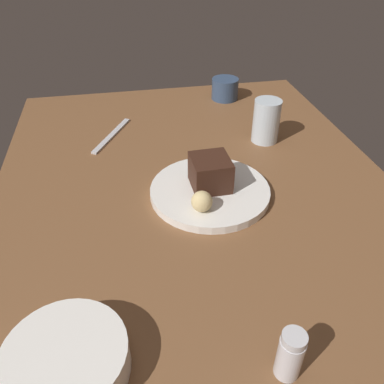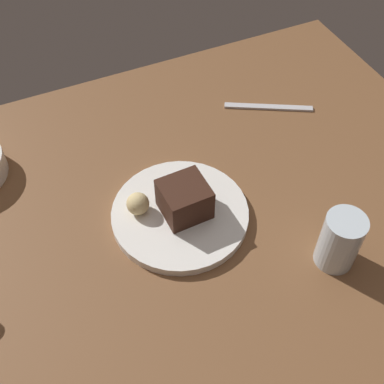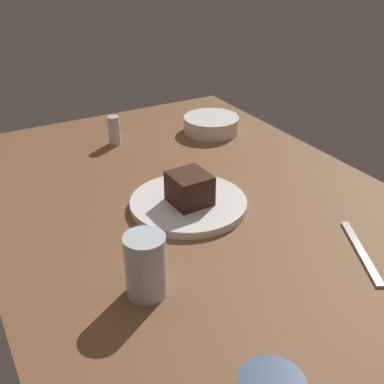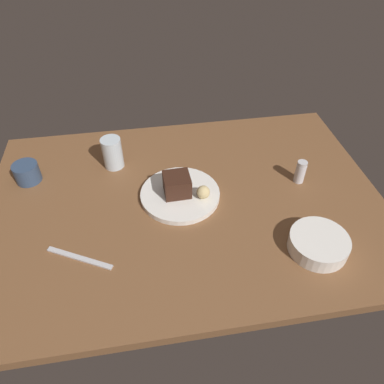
{
  "view_description": "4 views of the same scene",
  "coord_description": "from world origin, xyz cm",
  "px_view_note": "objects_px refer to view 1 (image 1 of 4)",
  "views": [
    {
      "loc": [
        60.99,
        -13.67,
        51.09
      ],
      "look_at": [
        4.13,
        -2.77,
        8.4
      ],
      "focal_mm": 36.68,
      "sensor_mm": 36.0,
      "label": 1
    },
    {
      "loc": [
        18.65,
        51.5,
        74.47
      ],
      "look_at": [
        -4.62,
        0.32,
        6.58
      ],
      "focal_mm": 46.67,
      "sensor_mm": 36.0,
      "label": 2
    },
    {
      "loc": [
        -75.17,
        42.86,
        53.62
      ],
      "look_at": [
        -1.34,
        1.04,
        6.19
      ],
      "focal_mm": 44.08,
      "sensor_mm": 36.0,
      "label": 3
    },
    {
      "loc": [
        -10.86,
        -78.32,
        80.57
      ],
      "look_at": [
        1.51,
        -2.1,
        8.19
      ],
      "focal_mm": 33.98,
      "sensor_mm": 36.0,
      "label": 4
    }
  ],
  "objects_px": {
    "chocolate_cake_slice": "(210,173)",
    "salt_shaker": "(290,355)",
    "bread_roll": "(202,201)",
    "coffee_cup": "(225,89)",
    "water_glass": "(266,121)",
    "side_bowl": "(67,361)",
    "butter_knife": "(112,135)",
    "dessert_plate": "(210,191)"
  },
  "relations": [
    {
      "from": "chocolate_cake_slice",
      "to": "bread_roll",
      "type": "relative_size",
      "value": 1.96
    },
    {
      "from": "butter_knife",
      "to": "dessert_plate",
      "type": "bearing_deg",
      "value": 61.24
    },
    {
      "from": "side_bowl",
      "to": "water_glass",
      "type": "bearing_deg",
      "value": 139.99
    },
    {
      "from": "chocolate_cake_slice",
      "to": "coffee_cup",
      "type": "height_order",
      "value": "chocolate_cake_slice"
    },
    {
      "from": "bread_roll",
      "to": "water_glass",
      "type": "relative_size",
      "value": 0.38
    },
    {
      "from": "bread_roll",
      "to": "side_bowl",
      "type": "bearing_deg",
      "value": -40.61
    },
    {
      "from": "salt_shaker",
      "to": "water_glass",
      "type": "relative_size",
      "value": 0.73
    },
    {
      "from": "chocolate_cake_slice",
      "to": "side_bowl",
      "type": "distance_m",
      "value": 0.43
    },
    {
      "from": "side_bowl",
      "to": "butter_knife",
      "type": "distance_m",
      "value": 0.63
    },
    {
      "from": "side_bowl",
      "to": "coffee_cup",
      "type": "bearing_deg",
      "value": 152.72
    },
    {
      "from": "bread_roll",
      "to": "salt_shaker",
      "type": "xyz_separation_m",
      "value": [
        0.32,
        0.04,
        0.0
      ]
    },
    {
      "from": "chocolate_cake_slice",
      "to": "salt_shaker",
      "type": "xyz_separation_m",
      "value": [
        0.39,
        0.01,
        -0.01
      ]
    },
    {
      "from": "chocolate_cake_slice",
      "to": "salt_shaker",
      "type": "bearing_deg",
      "value": 1.31
    },
    {
      "from": "water_glass",
      "to": "coffee_cup",
      "type": "xyz_separation_m",
      "value": [
        -0.27,
        -0.03,
        -0.02
      ]
    },
    {
      "from": "chocolate_cake_slice",
      "to": "salt_shaker",
      "type": "relative_size",
      "value": 1.02
    },
    {
      "from": "water_glass",
      "to": "coffee_cup",
      "type": "height_order",
      "value": "water_glass"
    },
    {
      "from": "side_bowl",
      "to": "coffee_cup",
      "type": "xyz_separation_m",
      "value": [
        -0.8,
        0.41,
        0.01
      ]
    },
    {
      "from": "chocolate_cake_slice",
      "to": "water_glass",
      "type": "distance_m",
      "value": 0.26
    },
    {
      "from": "dessert_plate",
      "to": "salt_shaker",
      "type": "distance_m",
      "value": 0.39
    },
    {
      "from": "dessert_plate",
      "to": "side_bowl",
      "type": "bearing_deg",
      "value": -38.01
    },
    {
      "from": "chocolate_cake_slice",
      "to": "coffee_cup",
      "type": "relative_size",
      "value": 0.99
    },
    {
      "from": "chocolate_cake_slice",
      "to": "side_bowl",
      "type": "height_order",
      "value": "chocolate_cake_slice"
    },
    {
      "from": "chocolate_cake_slice",
      "to": "coffee_cup",
      "type": "bearing_deg",
      "value": 161.75
    },
    {
      "from": "side_bowl",
      "to": "butter_knife",
      "type": "xyz_separation_m",
      "value": [
        -0.62,
        0.07,
        -0.02
      ]
    },
    {
      "from": "water_glass",
      "to": "salt_shaker",
      "type": "bearing_deg",
      "value": -16.66
    },
    {
      "from": "dessert_plate",
      "to": "bread_roll",
      "type": "height_order",
      "value": "bread_roll"
    },
    {
      "from": "dessert_plate",
      "to": "salt_shaker",
      "type": "bearing_deg",
      "value": 1.6
    },
    {
      "from": "salt_shaker",
      "to": "butter_knife",
      "type": "height_order",
      "value": "salt_shaker"
    },
    {
      "from": "dessert_plate",
      "to": "butter_knife",
      "type": "relative_size",
      "value": 1.28
    },
    {
      "from": "dessert_plate",
      "to": "bread_roll",
      "type": "relative_size",
      "value": 6.05
    },
    {
      "from": "water_glass",
      "to": "chocolate_cake_slice",
      "type": "bearing_deg",
      "value": -44.08
    },
    {
      "from": "butter_knife",
      "to": "bread_roll",
      "type": "bearing_deg",
      "value": 52.13
    },
    {
      "from": "bread_roll",
      "to": "coffee_cup",
      "type": "bearing_deg",
      "value": 160.94
    },
    {
      "from": "salt_shaker",
      "to": "bread_roll",
      "type": "bearing_deg",
      "value": -172.55
    },
    {
      "from": "bread_roll",
      "to": "butter_knife",
      "type": "height_order",
      "value": "bread_roll"
    },
    {
      "from": "dessert_plate",
      "to": "chocolate_cake_slice",
      "type": "bearing_deg",
      "value": 168.15
    },
    {
      "from": "dessert_plate",
      "to": "side_bowl",
      "type": "relative_size",
      "value": 1.55
    },
    {
      "from": "butter_knife",
      "to": "salt_shaker",
      "type": "bearing_deg",
      "value": 44.62
    },
    {
      "from": "coffee_cup",
      "to": "dessert_plate",
      "type": "bearing_deg",
      "value": -18.14
    },
    {
      "from": "bread_roll",
      "to": "dessert_plate",
      "type": "bearing_deg",
      "value": 154.65
    },
    {
      "from": "coffee_cup",
      "to": "water_glass",
      "type": "bearing_deg",
      "value": 6.56
    },
    {
      "from": "salt_shaker",
      "to": "side_bowl",
      "type": "xyz_separation_m",
      "value": [
        -0.05,
        -0.27,
        -0.02
      ]
    }
  ]
}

